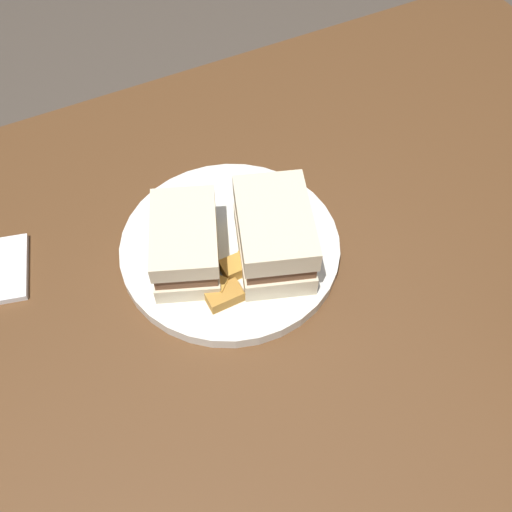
# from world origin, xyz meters

# --- Properties ---
(ground_plane) EXTENTS (6.00, 6.00, 0.00)m
(ground_plane) POSITION_xyz_m (0.00, 0.00, 0.00)
(ground_plane) COLOR #4C4238
(dining_table) EXTENTS (1.23, 0.83, 0.78)m
(dining_table) POSITION_xyz_m (0.00, 0.00, 0.39)
(dining_table) COLOR brown
(dining_table) RESTS_ON ground
(plate) EXTENTS (0.26, 0.26, 0.02)m
(plate) POSITION_xyz_m (-0.03, 0.08, 0.78)
(plate) COLOR silver
(plate) RESTS_ON dining_table
(sandwich_half_left) EXTENTS (0.11, 0.13, 0.06)m
(sandwich_half_left) POSITION_xyz_m (-0.08, 0.08, 0.82)
(sandwich_half_left) COLOR beige
(sandwich_half_left) RESTS_ON plate
(sandwich_half_right) EXTENTS (0.11, 0.14, 0.07)m
(sandwich_half_right) POSITION_xyz_m (0.01, 0.04, 0.83)
(sandwich_half_right) COLOR beige
(sandwich_half_right) RESTS_ON plate
(potato_wedge_front) EXTENTS (0.04, 0.02, 0.02)m
(potato_wedge_front) POSITION_xyz_m (-0.07, 0.01, 0.80)
(potato_wedge_front) COLOR #B77F33
(potato_wedge_front) RESTS_ON plate
(potato_wedge_middle) EXTENTS (0.04, 0.02, 0.02)m
(potato_wedge_middle) POSITION_xyz_m (-0.01, 0.04, 0.80)
(potato_wedge_middle) COLOR gold
(potato_wedge_middle) RESTS_ON plate
(potato_wedge_back) EXTENTS (0.03, 0.05, 0.02)m
(potato_wedge_back) POSITION_xyz_m (-0.00, 0.02, 0.80)
(potato_wedge_back) COLOR gold
(potato_wedge_back) RESTS_ON plate
(potato_wedge_left_edge) EXTENTS (0.04, 0.02, 0.02)m
(potato_wedge_left_edge) POSITION_xyz_m (-0.04, 0.04, 0.80)
(potato_wedge_left_edge) COLOR gold
(potato_wedge_left_edge) RESTS_ON plate
(potato_wedge_right_edge) EXTENTS (0.04, 0.05, 0.02)m
(potato_wedge_right_edge) POSITION_xyz_m (-0.08, 0.03, 0.80)
(potato_wedge_right_edge) COLOR gold
(potato_wedge_right_edge) RESTS_ON plate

